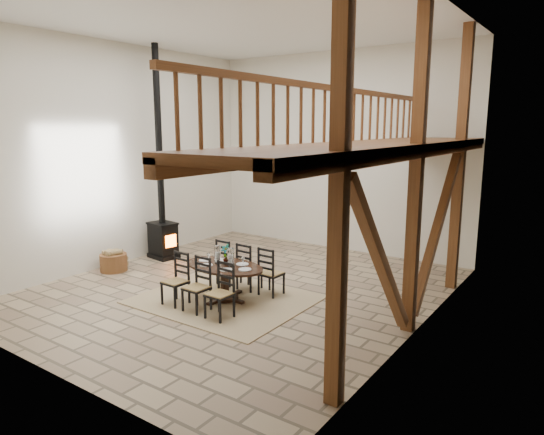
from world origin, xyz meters
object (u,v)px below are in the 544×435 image
Objects in this scene: dining_table at (225,281)px; wood_stove at (162,212)px; log_basket at (114,262)px; log_stack at (115,262)px.

dining_table is 3.49m from wood_stove.
log_basket is at bearing -85.07° from wood_stove.
wood_stove is 8.54× the size of log_basket.
log_basket is (-0.09, -1.39, -0.91)m from wood_stove.
log_stack is at bearing 179.30° from dining_table.
log_stack is at bearing 137.43° from log_basket.
wood_stove is 1.60m from log_stack.
log_stack is at bearing -94.43° from wood_stove.
log_stack is (-0.19, 0.18, -0.09)m from log_basket.
log_basket is at bearing -177.73° from dining_table.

